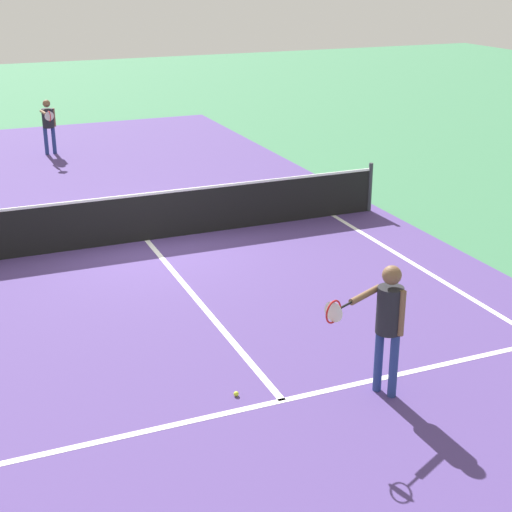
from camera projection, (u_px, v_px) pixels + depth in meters
The scene contains 8 objects.
ground_plane at pixel (147, 240), 15.12m from camera, with size 60.00×60.00×0.00m, color #38724C.
court_surface_inbounds at pixel (147, 240), 15.12m from camera, with size 10.62×24.40×0.00m, color #4C387A.
line_service_near at pixel (282, 400), 9.60m from camera, with size 8.22×0.10×0.01m, color white.
line_center_service at pixel (200, 302), 12.36m from camera, with size 0.10×6.40×0.01m, color white.
net at pixel (146, 216), 14.94m from camera, with size 10.06×0.09×1.07m.
player_near at pixel (388, 316), 9.37m from camera, with size 1.20×0.56×1.73m.
player_far at pixel (48, 121), 21.55m from camera, with size 0.42×1.18×1.53m.
tennis_ball_mid_court at pixel (236, 394), 9.69m from camera, with size 0.07×0.07×0.07m, color #CCE033.
Camera 1 is at (-3.51, -13.96, 5.10)m, focal length 54.33 mm.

